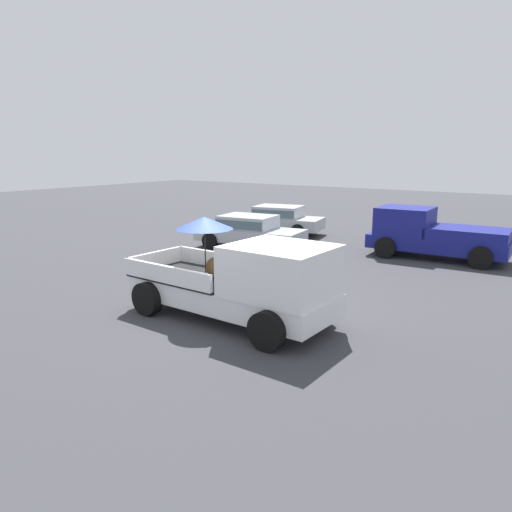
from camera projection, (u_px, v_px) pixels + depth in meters
name	position (u px, v px, depth m)	size (l,w,h in m)	color
ground_plane	(230.00, 318.00, 11.14)	(80.00, 80.00, 0.00)	#38383D
pickup_truck_main	(245.00, 281.00, 10.66)	(5.10, 2.37, 2.36)	black
pickup_truck_red	(432.00, 234.00, 17.33)	(4.87, 2.31, 1.80)	black
parked_sedan_near	(277.00, 218.00, 22.40)	(4.56, 2.60, 1.33)	black
parked_sedan_far	(249.00, 230.00, 19.05)	(4.49, 2.40, 1.33)	black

